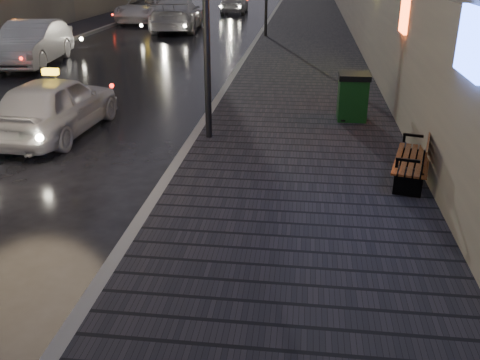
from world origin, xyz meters
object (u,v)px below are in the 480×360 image
object	(u,v)px
taxi_mid	(177,14)
car_far	(234,2)
car_left_mid	(32,43)
bench	(416,159)
trash_bin	(353,96)
taxi_near	(55,105)
taxi_far	(146,9)

from	to	relation	value
taxi_mid	car_far	bearing A→B (deg)	-105.20
car_left_mid	car_far	xyz separation A→B (m)	(4.98, 20.19, -0.06)
car_left_mid	car_far	bearing A→B (deg)	69.18
bench	trash_bin	size ratio (longest dim) A/B	1.56
car_left_mid	car_far	size ratio (longest dim) A/B	1.12
bench	taxi_near	distance (m)	7.98
taxi_near	taxi_far	world-z (taller)	taxi_far
bench	taxi_far	world-z (taller)	taxi_far
car_left_mid	taxi_mid	xyz separation A→B (m)	(3.14, 10.30, 0.06)
taxi_near	car_left_mid	distance (m)	9.25
taxi_mid	taxi_far	world-z (taller)	taxi_mid
trash_bin	car_left_mid	bearing A→B (deg)	150.02
car_left_mid	bench	bearing A→B (deg)	-46.89
trash_bin	car_far	xyz separation A→B (m)	(-6.43, 26.64, 0.02)
trash_bin	car_far	bearing A→B (deg)	103.06
bench	car_far	xyz separation A→B (m)	(-7.28, 30.45, 0.16)
bench	taxi_far	bearing A→B (deg)	129.78
trash_bin	car_far	size ratio (longest dim) A/B	0.26
taxi_near	taxi_far	bearing A→B (deg)	-76.24
bench	trash_bin	bearing A→B (deg)	116.18
bench	car_far	bearing A→B (deg)	117.06
car_far	taxi_far	bearing A→B (deg)	51.09
trash_bin	taxi_near	size ratio (longest dim) A/B	0.27
taxi_far	car_far	world-z (taller)	taxi_far
bench	taxi_far	xyz separation A→B (m)	(-11.94, 24.31, 0.20)
trash_bin	taxi_near	bearing A→B (deg)	-167.42
taxi_near	car_far	world-z (taller)	car_far
bench	taxi_mid	xyz separation A→B (m)	(-9.11, 20.56, 0.28)
taxi_near	bench	bearing A→B (deg)	166.61
bench	taxi_near	bearing A→B (deg)	177.43
trash_bin	car_far	distance (m)	27.40
taxi_near	car_left_mid	world-z (taller)	car_left_mid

